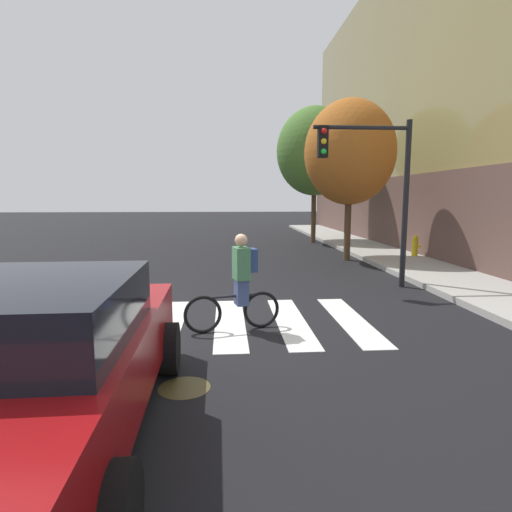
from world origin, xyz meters
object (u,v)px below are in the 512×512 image
manhole_cover (184,388)px  fire_hydrant (415,246)px  cyclist (239,283)px  street_tree_near (350,153)px  street_tree_mid (315,151)px  sedan_near (43,360)px  traffic_light_near (375,175)px

manhole_cover → fire_hydrant: bearing=53.2°
cyclist → street_tree_near: (4.23, 7.94, 3.05)m
cyclist → street_tree_near: bearing=61.9°
cyclist → street_tree_mid: street_tree_mid is taller
street_tree_mid → fire_hydrant: bearing=-68.1°
sedan_near → fire_hydrant: size_ratio=5.94×
cyclist → street_tree_mid: 15.17m
manhole_cover → sedan_near: (-1.17, -1.07, 0.82)m
street_tree_mid → traffic_light_near: bearing=-94.1°
manhole_cover → cyclist: cyclist is taller
traffic_light_near → manhole_cover: bearing=-127.8°
cyclist → traffic_light_near: 5.18m
fire_hydrant → street_tree_near: size_ratio=0.14×
sedan_near → cyclist: cyclist is taller
sedan_near → fire_hydrant: bearing=52.0°
traffic_light_near → street_tree_near: 4.85m
street_tree_near → sedan_near: bearing=-118.7°
traffic_light_near → fire_hydrant: size_ratio=5.38×
traffic_light_near → fire_hydrant: (3.28, 4.58, -2.33)m
manhole_cover → cyclist: 2.49m
manhole_cover → cyclist: size_ratio=0.38×
cyclist → street_tree_mid: bearing=73.1°
cyclist → traffic_light_near: size_ratio=0.40×
cyclist → fire_hydrant: bearing=49.2°
street_tree_near → street_tree_mid: (0.03, 6.13, 0.69)m
cyclist → street_tree_mid: (4.26, 14.07, 3.73)m
street_tree_near → street_tree_mid: street_tree_mid is taller
traffic_light_near → fire_hydrant: bearing=54.4°
manhole_cover → fire_hydrant: fire_hydrant is taller
manhole_cover → traffic_light_near: bearing=52.2°
sedan_near → street_tree_near: (6.15, 11.22, 3.07)m
manhole_cover → fire_hydrant: 12.57m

